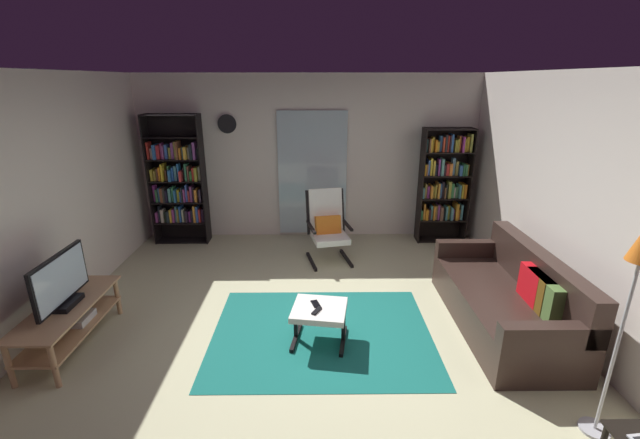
{
  "coord_description": "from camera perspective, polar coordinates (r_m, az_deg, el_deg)",
  "views": [
    {
      "loc": [
        0.12,
        -3.71,
        2.5
      ],
      "look_at": [
        0.16,
        0.73,
        0.99
      ],
      "focal_mm": 23.21,
      "sensor_mm": 36.0,
      "label": 1
    }
  ],
  "objects": [
    {
      "name": "wall_left",
      "position": [
        4.81,
        -36.4,
        0.54
      ],
      "size": [
        0.06,
        6.0,
        2.6
      ],
      "primitive_type": "cube",
      "color": "silver",
      "rests_on": "ground"
    },
    {
      "name": "television",
      "position": [
        4.62,
        -32.1,
        -7.4
      ],
      "size": [
        0.2,
        0.81,
        0.52
      ],
      "color": "black",
      "rests_on": "tv_stand"
    },
    {
      "name": "tv_stand",
      "position": [
        4.8,
        -31.22,
        -11.55
      ],
      "size": [
        0.48,
        1.27,
        0.45
      ],
      "color": "tan",
      "rests_on": "ground"
    },
    {
      "name": "floor_lamp_by_sofa",
      "position": [
        3.4,
        37.62,
        -5.42
      ],
      "size": [
        0.22,
        0.22,
        1.67
      ],
      "color": "#A5A5AD",
      "rests_on": "ground"
    },
    {
      "name": "wall_right",
      "position": [
        4.68,
        32.95,
        0.77
      ],
      "size": [
        0.06,
        6.0,
        2.6
      ],
      "primitive_type": "cube",
      "color": "silver",
      "rests_on": "ground"
    },
    {
      "name": "wall_clock",
      "position": [
        6.71,
        -12.69,
        12.74
      ],
      "size": [
        0.29,
        0.03,
        0.29
      ],
      "color": "silver"
    },
    {
      "name": "area_rug",
      "position": [
        4.45,
        0.25,
        -15.42
      ],
      "size": [
        2.25,
        1.75,
        0.01
      ],
      "primitive_type": "cube",
      "color": "#18695F",
      "rests_on": "ground"
    },
    {
      "name": "bookshelf_near_sofa",
      "position": [
        6.81,
        16.74,
        5.01
      ],
      "size": [
        0.76,
        0.3,
        1.81
      ],
      "color": "black",
      "rests_on": "ground"
    },
    {
      "name": "wall_back",
      "position": [
        6.72,
        -1.59,
        8.45
      ],
      "size": [
        5.6,
        0.06,
        2.6
      ],
      "primitive_type": "cube",
      "color": "silver",
      "rests_on": "ground"
    },
    {
      "name": "ground_plane",
      "position": [
        4.48,
        -2.08,
        -15.24
      ],
      "size": [
        7.02,
        7.02,
        0.0
      ],
      "primitive_type": "plane",
      "color": "beige"
    },
    {
      "name": "ottoman",
      "position": [
        4.18,
        -0.09,
        -12.81
      ],
      "size": [
        0.59,
        0.55,
        0.38
      ],
      "color": "white",
      "rests_on": "ground"
    },
    {
      "name": "lounge_armchair",
      "position": [
        5.93,
        1.05,
        -0.62
      ],
      "size": [
        0.69,
        0.75,
        1.02
      ],
      "color": "black",
      "rests_on": "ground"
    },
    {
      "name": "leather_sofa",
      "position": [
        4.83,
        24.49,
        -10.12
      ],
      "size": [
        0.87,
        1.99,
        0.84
      ],
      "color": "#30211C",
      "rests_on": "ground"
    },
    {
      "name": "glass_door_panel",
      "position": [
        6.7,
        -1.05,
        6.25
      ],
      "size": [
        1.1,
        0.01,
        2.0
      ],
      "primitive_type": "cube",
      "color": "silver"
    },
    {
      "name": "tv_remote",
      "position": [
        4.07,
        -0.47,
        -12.47
      ],
      "size": [
        0.1,
        0.15,
        0.02
      ],
      "primitive_type": "cube",
      "rotation": [
        0.0,
        0.0,
        -0.51
      ],
      "color": "black",
      "rests_on": "ottoman"
    },
    {
      "name": "cell_phone",
      "position": [
        4.19,
        -0.61,
        -11.55
      ],
      "size": [
        0.11,
        0.15,
        0.01
      ],
      "primitive_type": "cube",
      "rotation": [
        0.0,
        0.0,
        0.3
      ],
      "color": "black",
      "rests_on": "ottoman"
    },
    {
      "name": "bookshelf_near_tv",
      "position": [
        6.85,
        -18.95,
        4.89
      ],
      "size": [
        0.84,
        0.3,
        2.02
      ],
      "color": "black",
      "rests_on": "ground"
    }
  ]
}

